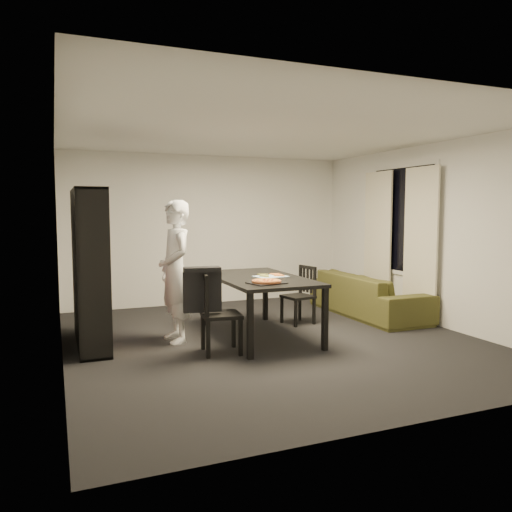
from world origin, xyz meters
name	(u,v)px	position (x,y,z in m)	size (l,w,h in m)	color
room	(272,238)	(0.00, 0.00, 1.30)	(5.01, 5.51, 2.61)	black
window_pane	(403,220)	(2.48, 0.60, 1.50)	(0.02, 1.40, 1.60)	black
window_frame	(402,220)	(2.48, 0.60, 1.50)	(0.03, 1.52, 1.72)	white
curtain_left	(420,245)	(2.40, 0.08, 1.15)	(0.03, 0.70, 2.25)	beige
curtain_right	(377,241)	(2.40, 1.12, 1.15)	(0.03, 0.70, 2.25)	beige
bookshelf	(90,268)	(-2.16, 0.60, 0.95)	(0.35, 1.50, 1.90)	black
dining_table	(259,282)	(-0.10, 0.19, 0.72)	(1.05, 1.89, 0.79)	black
chair_left	(213,308)	(-0.87, -0.32, 0.53)	(0.48, 0.48, 0.93)	black
chair_right	(302,291)	(0.79, 0.68, 0.48)	(0.46, 0.46, 0.84)	black
draped_jacket	(202,288)	(-1.00, -0.31, 0.77)	(0.44, 0.23, 0.52)	black
person	(175,271)	(-1.15, 0.36, 0.89)	(0.65, 0.42, 1.77)	white
baking_tray	(267,283)	(-0.23, -0.38, 0.79)	(0.40, 0.32, 0.01)	black
pepperoni_pizza	(267,281)	(-0.24, -0.38, 0.81)	(0.35, 0.35, 0.03)	brown
kitchen_towel	(271,276)	(0.05, 0.15, 0.79)	(0.40, 0.30, 0.01)	silver
pizza_slices	(271,275)	(0.07, 0.20, 0.80)	(0.37, 0.31, 0.01)	#C5893D
sofa	(368,294)	(2.02, 0.81, 0.33)	(2.23, 0.87, 0.65)	#3C3C18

